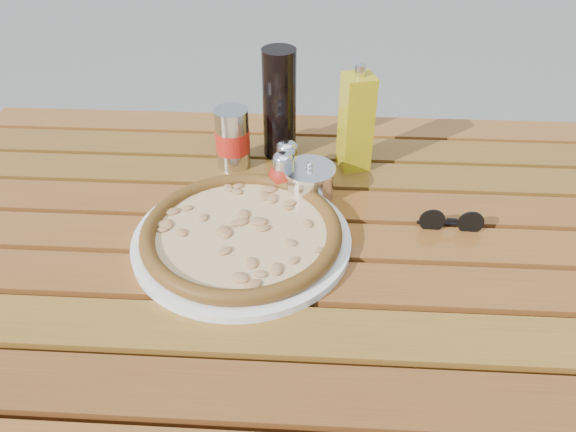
# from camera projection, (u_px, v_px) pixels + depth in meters

# --- Properties ---
(table) EXTENTS (1.40, 0.90, 0.75)m
(table) POSITION_uv_depth(u_px,v_px,m) (287.00, 271.00, 0.99)
(table) COLOR #3A1F0D
(table) RESTS_ON ground
(plate) EXTENTS (0.44, 0.44, 0.01)m
(plate) POSITION_uv_depth(u_px,v_px,m) (242.00, 239.00, 0.93)
(plate) COLOR white
(plate) RESTS_ON table
(pizza) EXTENTS (0.40, 0.40, 0.03)m
(pizza) POSITION_uv_depth(u_px,v_px,m) (242.00, 232.00, 0.92)
(pizza) COLOR #FFECB6
(pizza) RESTS_ON plate
(pepper_shaker) EXTENTS (0.06, 0.06, 0.08)m
(pepper_shaker) POSITION_uv_depth(u_px,v_px,m) (283.00, 173.00, 1.03)
(pepper_shaker) COLOR red
(pepper_shaker) RESTS_ON table
(oregano_shaker) EXTENTS (0.07, 0.07, 0.08)m
(oregano_shaker) POSITION_uv_depth(u_px,v_px,m) (287.00, 161.00, 1.06)
(oregano_shaker) COLOR #373D18
(oregano_shaker) RESTS_ON table
(dark_bottle) EXTENTS (0.08, 0.08, 0.22)m
(dark_bottle) POSITION_uv_depth(u_px,v_px,m) (279.00, 104.00, 1.10)
(dark_bottle) COLOR black
(dark_bottle) RESTS_ON table
(soda_can) EXTENTS (0.08, 0.08, 0.12)m
(soda_can) POSITION_uv_depth(u_px,v_px,m) (233.00, 139.00, 1.09)
(soda_can) COLOR silver
(soda_can) RESTS_ON table
(olive_oil_cruet) EXTENTS (0.07, 0.07, 0.21)m
(olive_oil_cruet) POSITION_uv_depth(u_px,v_px,m) (356.00, 122.00, 1.07)
(olive_oil_cruet) COLOR #B29E13
(olive_oil_cruet) RESTS_ON table
(parmesan_tin) EXTENTS (0.11, 0.11, 0.07)m
(parmesan_tin) POSITION_uv_depth(u_px,v_px,m) (309.00, 181.00, 1.02)
(parmesan_tin) COLOR silver
(parmesan_tin) RESTS_ON table
(sunglasses) EXTENTS (0.11, 0.03, 0.04)m
(sunglasses) POSITION_uv_depth(u_px,v_px,m) (451.00, 222.00, 0.95)
(sunglasses) COLOR black
(sunglasses) RESTS_ON table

